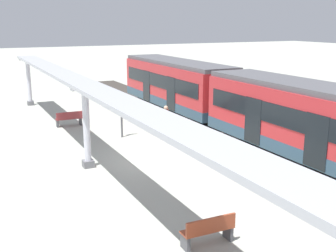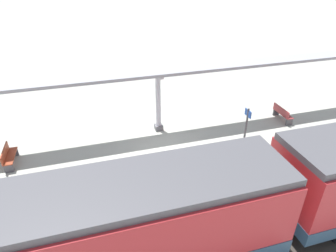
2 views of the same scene
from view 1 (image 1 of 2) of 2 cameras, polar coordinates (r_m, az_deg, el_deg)
The scene contains 12 objects.
ground_plane at distance 18.95m, azimuth -1.43°, elevation -4.36°, with size 176.00×176.00×0.00m, color #AAADA0.
tactile_edge_strip at distance 20.47m, azimuth 6.91°, elevation -3.06°, with size 0.52×38.65×0.01m, color gold.
trackbed at distance 21.50m, azimuth 11.07°, elevation -2.39°, with size 3.20×50.65×0.01m, color #38332D.
train_near_carriage at distance 27.87m, azimuth 1.09°, elevation 5.39°, with size 2.65×11.15×3.48m.
train_far_carriage at distance 18.42m, azimuth 18.04°, elevation 0.32°, with size 2.65×11.15×3.48m.
canopy_pillar_nearest at distance 32.26m, azimuth -18.12°, elevation 5.66°, with size 1.10×0.44×3.37m.
canopy_pillar_second at distance 17.68m, azimuth -10.86°, elevation -0.16°, with size 1.10×0.44×3.37m.
canopy_beam at distance 17.27m, azimuth -11.04°, elevation 5.39°, with size 1.20×31.13×0.16m, color #A8AAB2.
bench_near_end at distance 25.27m, azimuth -13.10°, elevation 0.96°, with size 1.51×0.46×0.86m.
bench_mid_platform at distance 11.84m, azimuth 5.46°, elevation -13.74°, with size 1.51×0.46×0.86m.
platform_info_sign at distance 22.20m, azimuth -6.25°, elevation 1.83°, with size 0.56×0.10×2.20m.
passenger_waiting_near_edge at distance 22.25m, azimuth -0.28°, elevation 1.17°, with size 0.45×0.52×1.66m.
Camera 1 is at (7.52, 16.36, 5.91)m, focal length 45.53 mm.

